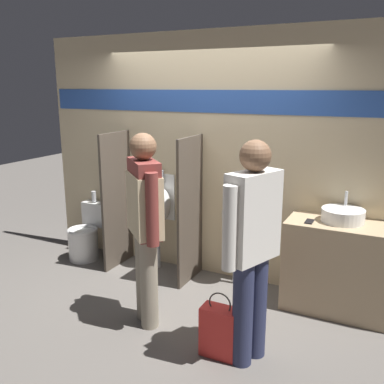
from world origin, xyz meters
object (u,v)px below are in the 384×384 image
object	(u,v)px
sink_basin	(343,215)
person_with_lanyard	(252,244)
person_in_vest	(145,217)
shopping_bag	(219,331)
toilet	(86,236)
urinal_near_counter	(158,205)
urinal_far	(237,216)
cell_phone	(309,221)

from	to	relation	value
sink_basin	person_with_lanyard	xyz separation A→B (m)	(-0.50, -1.17, 0.02)
person_in_vest	shopping_bag	bearing A→B (deg)	-149.20
sink_basin	toilet	distance (m)	3.10
toilet	person_in_vest	size ratio (longest dim) A/B	0.47
urinal_near_counter	person_in_vest	size ratio (longest dim) A/B	0.67
sink_basin	person_in_vest	distance (m)	1.85
urinal_far	person_with_lanyard	bearing A→B (deg)	-64.71
urinal_near_counter	shopping_bag	bearing A→B (deg)	-44.20
cell_phone	shopping_bag	distance (m)	1.35
cell_phone	urinal_far	xyz separation A→B (m)	(-0.80, 0.21, -0.11)
person_in_vest	cell_phone	bearing A→B (deg)	-100.67
sink_basin	urinal_far	distance (m)	1.09
person_in_vest	shopping_bag	size ratio (longest dim) A/B	3.17
shopping_bag	urinal_far	bearing A→B (deg)	105.32
cell_phone	urinal_far	distance (m)	0.84
toilet	person_in_vest	distance (m)	1.93
sink_basin	urinal_far	xyz separation A→B (m)	(-1.08, 0.06, -0.17)
cell_phone	person_in_vest	distance (m)	1.54
cell_phone	person_in_vest	bearing A→B (deg)	-143.94
urinal_near_counter	person_in_vest	distance (m)	1.26
urinal_far	shopping_bag	size ratio (longest dim) A/B	2.12
urinal_near_counter	person_with_lanyard	xyz separation A→B (m)	(1.55, -1.23, 0.19)
urinal_far	person_in_vest	size ratio (longest dim) A/B	0.67
shopping_bag	person_in_vest	bearing A→B (deg)	167.53
urinal_near_counter	urinal_far	bearing A→B (deg)	0.00
urinal_far	urinal_near_counter	bearing A→B (deg)	180.00
sink_basin	toilet	xyz separation A→B (m)	(-3.02, -0.10, -0.66)
person_in_vest	shopping_bag	distance (m)	1.14
urinal_near_counter	person_with_lanyard	bearing A→B (deg)	-38.30
urinal_far	shopping_bag	bearing A→B (deg)	-74.68
urinal_far	toilet	bearing A→B (deg)	-175.44
urinal_far	shopping_bag	world-z (taller)	urinal_far
sink_basin	urinal_near_counter	world-z (taller)	urinal_near_counter
urinal_far	cell_phone	bearing A→B (deg)	-14.71
person_with_lanyard	shopping_bag	bearing A→B (deg)	126.60
cell_phone	shopping_bag	xyz separation A→B (m)	(-0.45, -1.08, -0.68)
cell_phone	person_in_vest	xyz separation A→B (m)	(-1.24, -0.90, 0.12)
urinal_far	toilet	xyz separation A→B (m)	(-1.95, -0.16, -0.50)
cell_phone	urinal_near_counter	size ratio (longest dim) A/B	0.12
person_in_vest	toilet	bearing A→B (deg)	10.80
shopping_bag	sink_basin	bearing A→B (deg)	59.50
sink_basin	toilet	world-z (taller)	sink_basin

